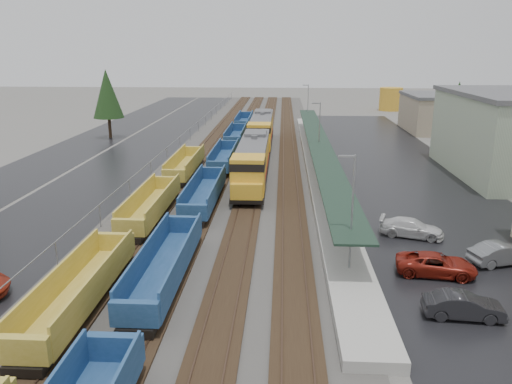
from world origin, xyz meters
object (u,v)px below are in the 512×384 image
at_px(parked_car_east_c, 412,228).
at_px(well_string_blue, 204,194).
at_px(locomotive_trail, 261,130).
at_px(parked_car_east_a, 464,306).
at_px(storage_tank, 391,99).
at_px(locomotive_lead, 253,161).
at_px(parked_car_east_b, 436,265).
at_px(well_string_yellow, 80,290).
at_px(parked_car_east_e, 502,254).

bearing_deg(parked_car_east_c, well_string_blue, 85.20).
relative_size(locomotive_trail, parked_car_east_a, 4.85).
relative_size(storage_tank, parked_car_east_a, 1.25).
xyz_separation_m(locomotive_trail, parked_car_east_a, (13.07, -48.22, -1.78)).
bearing_deg(storage_tank, locomotive_trail, -121.04).
xyz_separation_m(locomotive_lead, locomotive_trail, (0.00, 21.00, 0.00)).
bearing_deg(well_string_blue, parked_car_east_b, -38.79).
bearing_deg(locomotive_lead, parked_car_east_a, -64.36).
distance_m(parked_car_east_a, parked_car_east_c, 12.20).
bearing_deg(parked_car_east_c, locomotive_lead, 58.63).
distance_m(locomotive_trail, well_string_blue, 29.35).
height_order(locomotive_lead, parked_car_east_a, locomotive_lead).
relative_size(locomotive_lead, well_string_blue, 0.19).
relative_size(well_string_blue, parked_car_east_b, 21.56).
bearing_deg(locomotive_lead, storage_tank, 67.40).
bearing_deg(well_string_yellow, locomotive_lead, 73.69).
bearing_deg(parked_car_east_b, storage_tank, -1.47).
relative_size(parked_car_east_a, parked_car_east_e, 0.94).
relative_size(locomotive_trail, well_string_blue, 0.19).
distance_m(well_string_yellow, parked_car_east_a, 21.07).
bearing_deg(locomotive_trail, well_string_yellow, -99.40).
height_order(well_string_yellow, well_string_blue, well_string_blue).
bearing_deg(parked_car_east_c, locomotive_trail, 37.41).
relative_size(parked_car_east_a, parked_car_east_b, 0.84).
distance_m(parked_car_east_b, parked_car_east_c, 6.82).
distance_m(locomotive_lead, storage_tank, 73.74).
xyz_separation_m(well_string_yellow, parked_car_east_b, (21.16, 5.51, -0.42)).
relative_size(parked_car_east_a, parked_car_east_c, 0.88).
relative_size(well_string_blue, parked_car_east_c, 22.53).
height_order(locomotive_trail, parked_car_east_c, locomotive_trail).
bearing_deg(storage_tank, parked_car_east_b, -99.58).
distance_m(parked_car_east_b, parked_car_east_e, 5.29).
bearing_deg(parked_car_east_b, locomotive_lead, 39.18).
distance_m(locomotive_lead, parked_car_east_a, 30.25).
bearing_deg(parked_car_east_a, storage_tank, -4.69).
height_order(well_string_yellow, storage_tank, storage_tank).
height_order(locomotive_lead, locomotive_trail, same).
relative_size(storage_tank, parked_car_east_b, 1.05).
bearing_deg(parked_car_east_c, well_string_yellow, 137.35).
bearing_deg(well_string_blue, well_string_yellow, -101.71).
height_order(locomotive_trail, parked_car_east_e, locomotive_trail).
height_order(parked_car_east_a, parked_car_east_e, parked_car_east_e).
height_order(locomotive_lead, parked_car_east_c, locomotive_lead).
relative_size(locomotive_trail, storage_tank, 3.89).
xyz_separation_m(well_string_yellow, parked_car_east_e, (26.08, 7.45, -0.37)).
bearing_deg(well_string_blue, parked_car_east_e, -28.22).
bearing_deg(parked_car_east_a, locomotive_trail, 19.58).
distance_m(well_string_yellow, parked_car_east_e, 27.12).
height_order(locomotive_trail, well_string_yellow, locomotive_trail).
bearing_deg(parked_car_east_a, locomotive_lead, 30.06).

